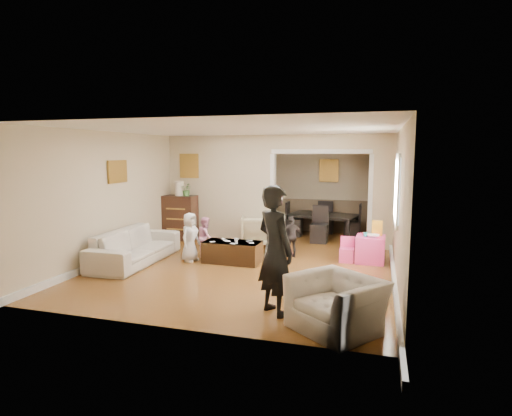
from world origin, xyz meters
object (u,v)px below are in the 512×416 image
(dining_table, at_px, (323,226))
(child_toddler, at_px, (292,237))
(sofa, at_px, (135,246))
(armchair_back, at_px, (257,231))
(child_kneel_a, at_px, (190,237))
(child_kneel_b, at_px, (206,237))
(cyan_cup, at_px, (365,234))
(armchair_front, at_px, (336,304))
(coffee_table, at_px, (232,252))
(adult_person, at_px, (275,250))
(coffee_cup, at_px, (236,240))
(play_table, at_px, (370,249))
(dresser, at_px, (180,218))
(table_lamp, at_px, (179,188))

(dining_table, relative_size, child_toddler, 1.97)
(sofa, xyz_separation_m, armchair_back, (1.90, 2.18, 0.02))
(child_kneel_a, relative_size, child_kneel_b, 1.17)
(armchair_back, relative_size, dining_table, 0.44)
(cyan_cup, relative_size, child_kneel_b, 0.09)
(armchair_front, relative_size, coffee_table, 0.91)
(sofa, relative_size, coffee_table, 2.02)
(child_kneel_b, bearing_deg, armchair_back, -47.56)
(sofa, height_order, adult_person, adult_person)
(coffee_cup, height_order, play_table, play_table)
(armchair_front, bearing_deg, coffee_table, 168.57)
(dresser, distance_m, coffee_cup, 2.75)
(table_lamp, bearing_deg, armchair_back, -2.25)
(coffee_table, bearing_deg, armchair_front, -49.13)
(play_table, distance_m, dining_table, 2.54)
(dresser, relative_size, coffee_cup, 12.10)
(coffee_table, relative_size, cyan_cup, 14.06)
(sofa, bearing_deg, armchair_back, -42.81)
(coffee_cup, bearing_deg, adult_person, -59.61)
(sofa, xyz_separation_m, dresser, (-0.14, 2.27, 0.23))
(child_kneel_a, xyz_separation_m, child_toddler, (1.90, 0.90, -0.06))
(adult_person, bearing_deg, armchair_front, -161.32)
(adult_person, bearing_deg, sofa, 10.52)
(child_kneel_b, xyz_separation_m, child_toddler, (1.75, 0.45, 0.02))
(cyan_cup, relative_size, child_kneel_a, 0.08)
(dining_table, bearing_deg, sofa, -120.50)
(coffee_cup, relative_size, adult_person, 0.05)
(sofa, relative_size, play_table, 4.08)
(dining_table, bearing_deg, dresser, -147.29)
(dining_table, height_order, child_toddler, child_toddler)
(armchair_back, height_order, armchair_front, armchair_back)
(child_kneel_a, bearing_deg, armchair_front, -117.26)
(child_kneel_b, bearing_deg, child_toddler, -94.24)
(sofa, bearing_deg, table_lamp, 1.87)
(armchair_front, xyz_separation_m, play_table, (0.33, 3.46, -0.07))
(child_toddler, bearing_deg, sofa, -14.69)
(sofa, xyz_separation_m, coffee_table, (1.86, 0.54, -0.12))
(play_table, bearing_deg, armchair_back, 161.78)
(coffee_table, bearing_deg, cyan_cup, 16.09)
(child_kneel_b, bearing_deg, sofa, 107.35)
(cyan_cup, bearing_deg, child_toddler, 179.36)
(armchair_front, bearing_deg, child_kneel_a, 179.11)
(armchair_back, distance_m, dining_table, 1.93)
(dresser, xyz_separation_m, coffee_cup, (2.11, -1.77, -0.09))
(sofa, height_order, dresser, dresser)
(armchair_front, height_order, cyan_cup, armchair_front)
(sofa, xyz_separation_m, child_toddler, (2.91, 1.29, 0.11))
(dresser, bearing_deg, armchair_front, -45.50)
(sofa, relative_size, adult_person, 1.28)
(table_lamp, distance_m, adult_person, 5.36)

